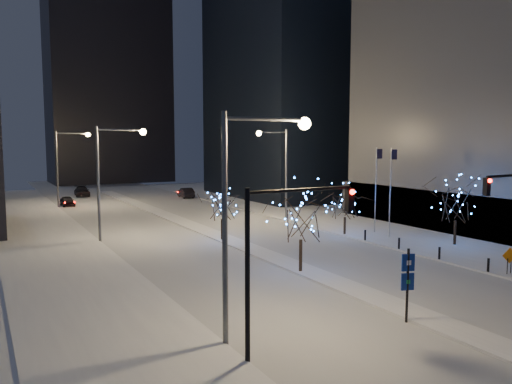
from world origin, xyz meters
TOP-DOWN VIEW (x-y plane):
  - ground at (0.00, 0.00)m, footprint 160.00×160.00m
  - road at (0.00, 35.00)m, footprint 20.00×130.00m
  - median at (0.00, 30.00)m, footprint 2.00×80.00m
  - east_sidewalk at (15.00, 20.00)m, footprint 10.00×90.00m
  - west_sidewalk at (-14.00, 20.00)m, footprint 8.00×90.00m
  - horizon_block at (6.00, 92.00)m, footprint 24.00×14.00m
  - street_lamp_w_near at (-8.94, 2.00)m, footprint 4.40×0.56m
  - street_lamp_w_mid at (-8.94, 27.00)m, footprint 4.40×0.56m
  - street_lamp_w_far at (-8.94, 52.00)m, footprint 4.40×0.56m
  - street_lamp_east at (10.08, 30.00)m, footprint 3.90×0.56m
  - traffic_signal_west at (-8.44, -0.00)m, footprint 5.26×0.43m
  - flagpoles at (13.37, 17.25)m, footprint 1.35×2.60m
  - bollards at (10.20, 10.00)m, footprint 0.16×12.16m
  - car_near at (-8.64, 53.83)m, footprint 1.63×3.90m
  - car_mid at (8.91, 55.34)m, footprint 2.09×4.76m
  - car_far at (-4.72, 65.29)m, footprint 2.57×5.37m
  - holiday_tree_median_near at (-0.50, 10.24)m, footprint 4.83×4.83m
  - holiday_tree_median_far at (-0.50, 22.41)m, footprint 4.13×4.13m
  - holiday_tree_plaza_near at (15.51, 10.99)m, footprint 5.09×5.09m
  - holiday_tree_plaza_far at (10.50, 19.15)m, footprint 5.12×5.12m
  - wayfinding_sign at (-1.16, 0.20)m, footprint 0.64×0.28m
  - construction_sign at (10.98, 3.05)m, footprint 0.99×0.41m

SIDE VIEW (x-z plane):
  - ground at x=0.00m, z-range 0.00..0.00m
  - road at x=0.00m, z-range 0.00..0.02m
  - median at x=0.00m, z-range 0.00..0.15m
  - east_sidewalk at x=15.00m, z-range 0.00..0.15m
  - west_sidewalk at x=-14.00m, z-range 0.00..0.15m
  - bollards at x=10.20m, z-range 0.15..1.05m
  - car_near at x=-8.64m, z-range 0.00..1.32m
  - car_far at x=-4.72m, z-range 0.00..1.51m
  - car_mid at x=8.91m, z-range 0.00..1.52m
  - construction_sign at x=10.98m, z-range 0.33..2.05m
  - wayfinding_sign at x=-1.16m, z-range 0.42..4.07m
  - holiday_tree_plaza_far at x=10.50m, z-range 0.79..5.54m
  - holiday_tree_median_far at x=-0.50m, z-range 0.92..5.42m
  - holiday_tree_plaza_near at x=15.51m, z-range 0.97..6.78m
  - holiday_tree_median_near at x=-0.50m, z-range 1.03..6.99m
  - traffic_signal_west at x=-8.44m, z-range 1.26..8.26m
  - flagpoles at x=13.37m, z-range 0.80..8.80m
  - street_lamp_east at x=10.08m, z-range 1.45..11.45m
  - street_lamp_w_near at x=-8.94m, z-range 1.50..11.50m
  - street_lamp_w_mid at x=-8.94m, z-range 1.50..11.50m
  - street_lamp_w_far at x=-8.94m, z-range 1.50..11.50m
  - horizon_block at x=6.00m, z-range 0.00..42.00m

